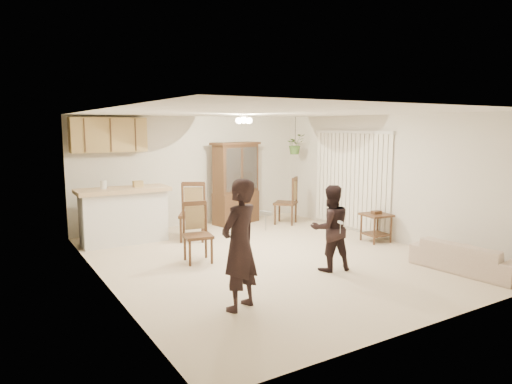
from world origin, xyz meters
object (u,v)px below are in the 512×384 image
chair_hutch_right (286,211)px  adult (240,239)px  china_hutch (236,184)px  chair_hutch_left (193,224)px  side_table (376,227)px  chair_bar (198,245)px  child (330,229)px  sofa (467,249)px

chair_hutch_right → adult: bearing=7.3°
china_hutch → chair_hutch_left: size_ratio=1.65×
side_table → chair_hutch_right: size_ratio=0.56×
adult → chair_bar: adult is taller
child → chair_hutch_left: bearing=-56.7°
sofa → chair_bar: (-3.39, 2.66, -0.08)m
adult → sofa: bearing=147.3°
chair_bar → side_table: bearing=1.1°
sofa → chair_hutch_left: bearing=28.0°
chair_bar → chair_hutch_left: 1.53m
sofa → china_hutch: size_ratio=0.98×
sofa → chair_hutch_left: size_ratio=1.62×
china_hutch → sofa: bearing=-90.0°
side_table → adult: bearing=-158.7°
china_hutch → side_table: china_hutch is taller
side_table → chair_hutch_left: size_ratio=0.54×
sofa → chair_hutch_right: (-0.36, 4.43, -0.05)m
chair_bar → sofa: bearing=-28.1°
sofa → side_table: sofa is taller
china_hutch → side_table: size_ratio=3.07×
adult → chair_hutch_right: size_ratio=1.63×
adult → side_table: 4.30m
child → chair_hutch_right: (1.43, 3.26, -0.36)m
adult → chair_hutch_left: 3.70m
chair_hutch_left → adult: bearing=-74.6°
adult → side_table: size_ratio=2.90×
china_hutch → chair_bar: bearing=-145.0°
sofa → side_table: bearing=-12.2°
sofa → child: size_ratio=1.39×
child → chair_hutch_right: bearing=-100.5°
child → china_hutch: china_hutch is taller
chair_bar → child: bearing=-32.9°
adult → child: bearing=172.9°
child → adult: bearing=30.5°
adult → side_table: adult is taller
chair_bar → adult: bearing=-90.2°
chair_bar → chair_hutch_left: chair_hutch_left is taller
sofa → china_hutch: (-1.32, 5.09, 0.58)m
chair_hutch_left → sofa: bearing=-25.2°
chair_hutch_left → child: bearing=-40.0°
adult → chair_bar: (0.38, 2.11, -0.61)m
sofa → adult: (-3.77, 0.55, 0.53)m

